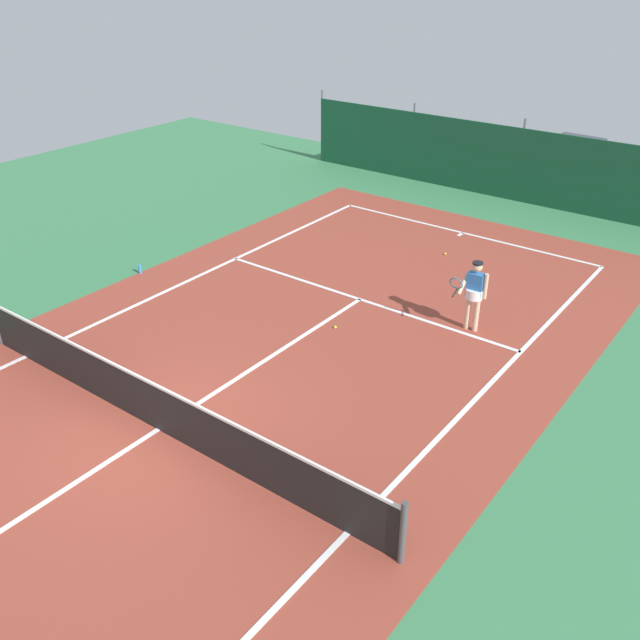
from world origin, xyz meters
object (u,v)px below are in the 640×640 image
Objects in this scene: tennis_player at (474,291)px; water_bottle at (140,269)px; tennis_net at (156,406)px; tennis_ball_near_player at (335,327)px; tennis_ball_midcourt at (445,254)px; parked_car at (571,164)px.

tennis_player reaches higher than water_bottle.
tennis_net is 42.17× the size of water_bottle.
tennis_ball_near_player is (-2.44, -1.78, -0.93)m from tennis_player.
tennis_player reaches higher than tennis_ball_midcourt.
tennis_player is at bearing 102.54° from parked_car.
tennis_player reaches higher than tennis_net.
tennis_ball_midcourt is 8.06m from parked_car.
tennis_ball_midcourt is (-0.00, 5.23, 0.00)m from tennis_ball_near_player.
tennis_player is 0.38× the size of parked_car.
parked_car is 15.32m from water_bottle.
water_bottle is (-8.26, -2.45, -0.84)m from tennis_player.
parked_car is (0.59, 8.00, 0.81)m from tennis_ball_midcourt.
tennis_player reaches higher than tennis_ball_near_player.
parked_car is at bearing 87.46° from tennis_ball_near_player.
tennis_ball_near_player and tennis_ball_midcourt have the same top height.
tennis_net reaches higher than water_bottle.
tennis_ball_near_player is (0.36, 4.88, -0.48)m from tennis_net.
water_bottle is (-5.46, 4.21, -0.39)m from tennis_net.
parked_car is at bearing 87.00° from tennis_net.
tennis_player is at bearing 67.17° from tennis_net.
tennis_net reaches higher than tennis_ball_midcourt.
water_bottle is at bearing -134.57° from tennis_ball_midcourt.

